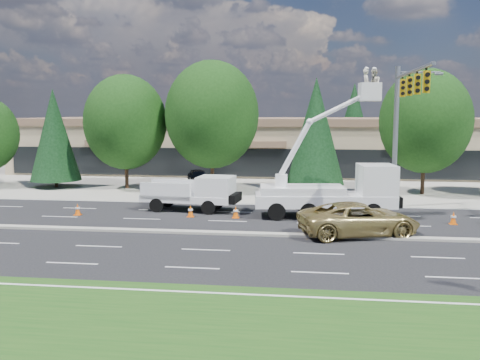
# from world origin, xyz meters

# --- Properties ---
(ground) EXTENTS (140.00, 140.00, 0.00)m
(ground) POSITION_xyz_m (0.00, 0.00, 0.00)
(ground) COLOR black
(ground) RESTS_ON ground
(concrete_apron) EXTENTS (140.00, 22.00, 0.01)m
(concrete_apron) POSITION_xyz_m (0.00, 20.00, 0.01)
(concrete_apron) COLOR #9B998D
(concrete_apron) RESTS_ON ground
(grass_verge) EXTENTS (140.00, 10.00, 0.01)m
(grass_verge) POSITION_xyz_m (0.00, -13.00, 0.01)
(grass_verge) COLOR #184614
(grass_verge) RESTS_ON ground
(road_median) EXTENTS (120.00, 0.55, 0.12)m
(road_median) POSITION_xyz_m (0.00, 0.00, 0.06)
(road_median) COLOR #9B998D
(road_median) RESTS_ON ground
(strip_mall) EXTENTS (50.40, 15.40, 5.50)m
(strip_mall) POSITION_xyz_m (0.00, 29.97, 2.83)
(strip_mall) COLOR tan
(strip_mall) RESTS_ON ground
(tree_front_b) EXTENTS (4.06, 4.06, 8.00)m
(tree_front_b) POSITION_xyz_m (-16.00, 15.00, 4.29)
(tree_front_b) COLOR #332114
(tree_front_b) RESTS_ON ground
(tree_front_c) EXTENTS (6.55, 6.55, 9.09)m
(tree_front_c) POSITION_xyz_m (-10.00, 15.00, 5.32)
(tree_front_c) COLOR #332114
(tree_front_c) RESTS_ON ground
(tree_front_d) EXTENTS (7.29, 7.29, 10.11)m
(tree_front_d) POSITION_xyz_m (-3.00, 15.00, 5.92)
(tree_front_d) COLOR #332114
(tree_front_d) RESTS_ON ground
(tree_front_e) EXTENTS (4.43, 4.43, 8.72)m
(tree_front_e) POSITION_xyz_m (5.00, 15.00, 4.68)
(tree_front_e) COLOR #332114
(tree_front_e) RESTS_ON ground
(tree_front_f) EXTENTS (6.72, 6.72, 9.33)m
(tree_front_f) POSITION_xyz_m (13.00, 15.00, 5.46)
(tree_front_f) COLOR #332114
(tree_front_f) RESTS_ON ground
(tree_back_a) EXTENTS (5.20, 5.20, 10.25)m
(tree_back_a) POSITION_xyz_m (-18.00, 42.00, 5.50)
(tree_back_a) COLOR #332114
(tree_back_a) RESTS_ON ground
(tree_back_b) EXTENTS (5.47, 5.47, 10.78)m
(tree_back_b) POSITION_xyz_m (-4.00, 42.00, 5.78)
(tree_back_b) COLOR #332114
(tree_back_b) RESTS_ON ground
(tree_back_c) EXTENTS (4.91, 4.91, 9.68)m
(tree_back_c) POSITION_xyz_m (10.00, 42.00, 5.20)
(tree_back_c) COLOR #332114
(tree_back_c) RESTS_ON ground
(tree_back_d) EXTENTS (4.94, 4.94, 9.74)m
(tree_back_d) POSITION_xyz_m (22.00, 42.00, 5.22)
(tree_back_d) COLOR #332114
(tree_back_d) RESTS_ON ground
(signal_mast) EXTENTS (2.76, 10.16, 9.00)m
(signal_mast) POSITION_xyz_m (10.03, 7.04, 6.06)
(signal_mast) COLOR gray
(signal_mast) RESTS_ON ground
(utility_pickup) EXTENTS (5.92, 2.73, 2.19)m
(utility_pickup) POSITION_xyz_m (-2.52, 6.15, 0.90)
(utility_pickup) COLOR white
(utility_pickup) RESTS_ON ground
(bucket_truck) EXTENTS (8.31, 3.35, 8.66)m
(bucket_truck) POSITION_xyz_m (6.20, 5.31, 1.87)
(bucket_truck) COLOR white
(bucket_truck) RESTS_ON ground
(traffic_cone_a) EXTENTS (0.40, 0.40, 0.70)m
(traffic_cone_a) POSITION_xyz_m (-9.18, 3.86, 0.34)
(traffic_cone_a) COLOR #EE5B07
(traffic_cone_a) RESTS_ON ground
(traffic_cone_b) EXTENTS (0.40, 0.40, 0.70)m
(traffic_cone_b) POSITION_xyz_m (-2.34, 4.17, 0.34)
(traffic_cone_b) COLOR #EE5B07
(traffic_cone_b) RESTS_ON ground
(traffic_cone_c) EXTENTS (0.40, 0.40, 0.70)m
(traffic_cone_c) POSITION_xyz_m (0.33, 4.21, 0.34)
(traffic_cone_c) COLOR #EE5B07
(traffic_cone_c) RESTS_ON ground
(traffic_cone_d) EXTENTS (0.40, 0.40, 0.70)m
(traffic_cone_d) POSITION_xyz_m (6.88, 4.06, 0.34)
(traffic_cone_d) COLOR #EE5B07
(traffic_cone_d) RESTS_ON ground
(traffic_cone_e) EXTENTS (0.40, 0.40, 0.70)m
(traffic_cone_e) POSITION_xyz_m (12.44, 3.97, 0.34)
(traffic_cone_e) COLOR #EE5B07
(traffic_cone_e) RESTS_ON ground
(minivan) EXTENTS (6.53, 4.40, 1.66)m
(minivan) POSITION_xyz_m (7.03, 0.60, 0.83)
(minivan) COLOR #A79150
(minivan) RESTS_ON ground
(parked_car_west) EXTENTS (2.80, 4.19, 1.33)m
(parked_car_west) POSITION_xyz_m (-4.74, 17.87, 0.66)
(parked_car_west) COLOR black
(parked_car_west) RESTS_ON ground
(parked_car_east) EXTENTS (2.39, 4.65, 1.46)m
(parked_car_east) POSITION_xyz_m (4.94, 17.77, 0.73)
(parked_car_east) COLOR black
(parked_car_east) RESTS_ON ground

